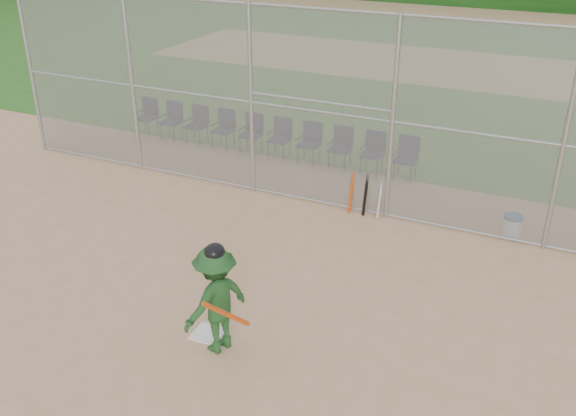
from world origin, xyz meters
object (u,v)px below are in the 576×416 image
at_px(home_plate, 208,334).
at_px(water_cooler, 512,226).
at_px(chair_0, 146,117).
at_px(batter_at_plate, 216,299).

height_order(home_plate, water_cooler, water_cooler).
bearing_deg(home_plate, water_cooler, 54.02).
distance_m(water_cooler, chair_0, 9.88).
xyz_separation_m(water_cooler, chair_0, (-9.70, 1.84, 0.25)).
height_order(home_plate, chair_0, chair_0).
relative_size(home_plate, batter_at_plate, 0.26).
relative_size(home_plate, chair_0, 0.46).
xyz_separation_m(home_plate, batter_at_plate, (0.30, -0.19, 0.81)).
xyz_separation_m(home_plate, chair_0, (-6.08, 6.83, 0.47)).
bearing_deg(chair_0, home_plate, -48.36).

